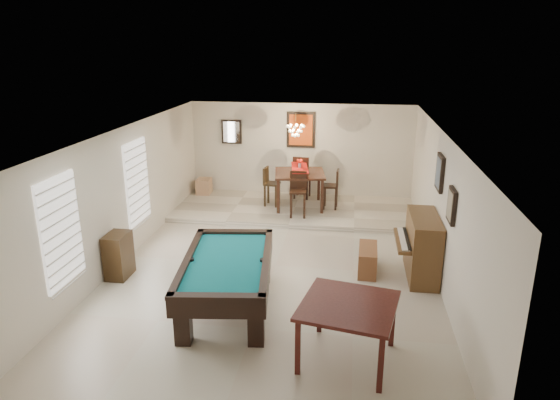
% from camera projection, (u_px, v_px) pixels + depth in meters
% --- Properties ---
extents(ground_plane, '(6.00, 9.00, 0.02)m').
position_uv_depth(ground_plane, '(276.00, 266.00, 9.69)').
color(ground_plane, beige).
extents(wall_back, '(6.00, 0.04, 2.60)m').
position_uv_depth(wall_back, '(301.00, 152.00, 13.53)').
color(wall_back, silver).
rests_on(wall_back, ground_plane).
extents(wall_front, '(6.00, 0.04, 2.60)m').
position_uv_depth(wall_front, '(207.00, 337.00, 5.05)').
color(wall_front, silver).
rests_on(wall_front, ground_plane).
extents(wall_left, '(0.04, 9.00, 2.60)m').
position_uv_depth(wall_left, '(123.00, 195.00, 9.70)').
color(wall_left, silver).
rests_on(wall_left, ground_plane).
extents(wall_right, '(0.04, 9.00, 2.60)m').
position_uv_depth(wall_right, '(442.00, 210.00, 8.88)').
color(wall_right, silver).
rests_on(wall_right, ground_plane).
extents(ceiling, '(6.00, 9.00, 0.04)m').
position_uv_depth(ceiling, '(275.00, 133.00, 8.90)').
color(ceiling, white).
rests_on(ceiling, wall_back).
extents(dining_step, '(6.00, 2.50, 0.12)m').
position_uv_depth(dining_step, '(295.00, 209.00, 12.73)').
color(dining_step, beige).
rests_on(dining_step, ground_plane).
extents(window_left_front, '(0.06, 1.00, 1.70)m').
position_uv_depth(window_left_front, '(61.00, 231.00, 7.60)').
color(window_left_front, white).
rests_on(window_left_front, wall_left).
extents(window_left_rear, '(0.06, 1.00, 1.70)m').
position_uv_depth(window_left_rear, '(137.00, 182.00, 10.24)').
color(window_left_rear, white).
rests_on(window_left_rear, wall_left).
extents(pool_table, '(1.66, 2.66, 0.84)m').
position_uv_depth(pool_table, '(228.00, 285.00, 8.03)').
color(pool_table, black).
rests_on(pool_table, ground_plane).
extents(square_table, '(1.44, 1.44, 0.84)m').
position_uv_depth(square_table, '(347.00, 332.00, 6.73)').
color(square_table, black).
rests_on(square_table, ground_plane).
extents(upright_piano, '(0.78, 1.39, 1.16)m').
position_uv_depth(upright_piano, '(415.00, 246.00, 9.13)').
color(upright_piano, brown).
rests_on(upright_piano, ground_plane).
extents(piano_bench, '(0.36, 0.88, 0.48)m').
position_uv_depth(piano_bench, '(368.00, 260.00, 9.38)').
color(piano_bench, brown).
rests_on(piano_bench, ground_plane).
extents(apothecary_chest, '(0.37, 0.56, 0.83)m').
position_uv_depth(apothecary_chest, '(118.00, 255.00, 9.13)').
color(apothecary_chest, black).
rests_on(apothecary_chest, ground_plane).
extents(dining_table, '(1.39, 1.39, 1.02)m').
position_uv_depth(dining_table, '(299.00, 187.00, 12.63)').
color(dining_table, black).
rests_on(dining_table, dining_step).
extents(flower_vase, '(0.15, 0.15, 0.23)m').
position_uv_depth(flower_vase, '(300.00, 163.00, 12.44)').
color(flower_vase, red).
rests_on(flower_vase, dining_table).
extents(dining_chair_south, '(0.43, 0.43, 1.08)m').
position_uv_depth(dining_chair_south, '(298.00, 195.00, 11.91)').
color(dining_chair_south, black).
rests_on(dining_chair_south, dining_step).
extents(dining_chair_north, '(0.48, 0.48, 1.16)m').
position_uv_depth(dining_chair_north, '(302.00, 177.00, 13.34)').
color(dining_chair_north, black).
rests_on(dining_chair_north, dining_step).
extents(dining_chair_west, '(0.42, 0.42, 1.00)m').
position_uv_depth(dining_chair_west, '(272.00, 187.00, 12.72)').
color(dining_chair_west, black).
rests_on(dining_chair_west, dining_step).
extents(dining_chair_east, '(0.38, 0.38, 1.00)m').
position_uv_depth(dining_chair_east, '(331.00, 189.00, 12.51)').
color(dining_chair_east, black).
rests_on(dining_chair_east, dining_step).
extents(corner_bench, '(0.39, 0.48, 0.41)m').
position_uv_depth(corner_bench, '(204.00, 186.00, 13.81)').
color(corner_bench, tan).
rests_on(corner_bench, dining_step).
extents(chandelier, '(0.44, 0.44, 0.60)m').
position_uv_depth(chandelier, '(296.00, 126.00, 12.03)').
color(chandelier, '#FFE5B2').
rests_on(chandelier, ceiling).
extents(back_painting, '(0.75, 0.06, 0.95)m').
position_uv_depth(back_painting, '(301.00, 130.00, 13.31)').
color(back_painting, '#D84C14').
rests_on(back_painting, wall_back).
extents(back_mirror, '(0.55, 0.06, 0.65)m').
position_uv_depth(back_mirror, '(232.00, 132.00, 13.61)').
color(back_mirror, white).
rests_on(back_mirror, wall_back).
extents(right_picture_upper, '(0.06, 0.55, 0.65)m').
position_uv_depth(right_picture_upper, '(440.00, 173.00, 8.99)').
color(right_picture_upper, slate).
rests_on(right_picture_upper, wall_right).
extents(right_picture_lower, '(0.06, 0.45, 0.55)m').
position_uv_depth(right_picture_lower, '(452.00, 206.00, 7.82)').
color(right_picture_lower, gray).
rests_on(right_picture_lower, wall_right).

